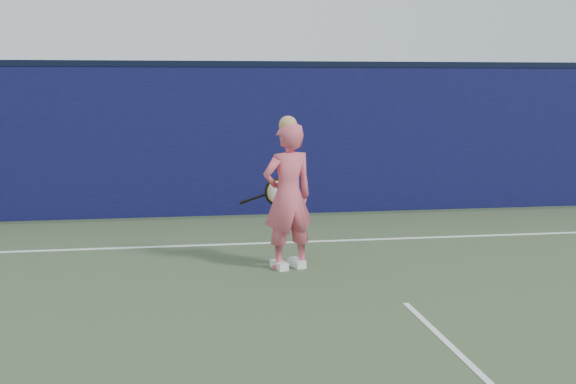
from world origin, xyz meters
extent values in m
plane|color=#34452A|center=(0.00, 0.00, 0.00)|extent=(80.00, 80.00, 0.00)
cube|color=#0B0C34|center=(0.00, 6.50, 1.25)|extent=(24.00, 0.40, 2.50)
cube|color=black|center=(0.00, 6.50, 2.55)|extent=(24.00, 0.42, 0.10)
imported|color=#DD5568|center=(-0.96, 2.62, 0.89)|extent=(0.75, 0.61, 1.77)
sphere|color=tan|center=(-0.96, 2.62, 1.74)|extent=(0.22, 0.22, 0.22)
cube|color=white|center=(-0.85, 2.65, 0.05)|extent=(0.20, 0.30, 0.10)
cube|color=white|center=(-1.07, 2.58, 0.05)|extent=(0.20, 0.30, 0.10)
torus|color=black|center=(-1.04, 3.00, 0.89)|extent=(0.34, 0.18, 0.34)
torus|color=yellow|center=(-1.04, 3.00, 0.89)|extent=(0.28, 0.14, 0.28)
cylinder|color=beige|center=(-1.04, 3.00, 0.89)|extent=(0.27, 0.13, 0.28)
cylinder|color=black|center=(-1.30, 2.99, 0.82)|extent=(0.31, 0.09, 0.11)
cylinder|color=black|center=(-1.45, 2.99, 0.78)|extent=(0.14, 0.07, 0.07)
cube|color=white|center=(0.00, 4.00, 0.01)|extent=(11.00, 0.08, 0.01)
camera|label=1|loc=(-2.28, -5.82, 2.23)|focal=45.00mm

